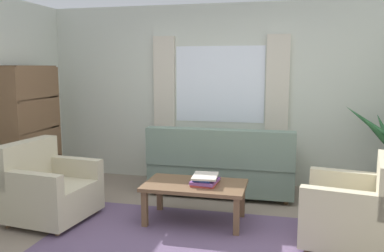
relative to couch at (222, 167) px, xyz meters
The scene contains 10 objects.
ground_plane 1.65m from the couch, 95.11° to the right, with size 6.24×6.24×0.00m, color gray.
wall_back 1.15m from the couch, 102.16° to the left, with size 5.32×0.12×2.60m, color beige.
window_with_curtains 1.24m from the couch, 103.86° to the left, with size 1.98×0.07×1.40m.
area_rug 1.64m from the couch, 95.11° to the right, with size 2.72×1.77×0.01m, color #604C6B.
couch is the anchor object (origin of this frame).
armchair_left 2.22m from the couch, 141.88° to the right, with size 0.91×0.93×0.88m.
armchair_right 1.97m from the couch, 41.02° to the right, with size 0.96×0.97×0.88m.
coffee_table 1.07m from the couch, 96.74° to the right, with size 1.10×0.64×0.44m.
book_stack_on_table 1.06m from the couch, 90.95° to the right, with size 0.29×0.36×0.10m.
bookshelf 2.57m from the couch, 169.20° to the right, with size 0.30×0.94×1.72m.
Camera 1 is at (0.96, -3.59, 1.70)m, focal length 37.48 mm.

